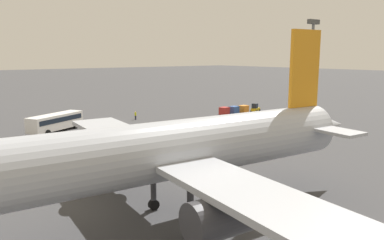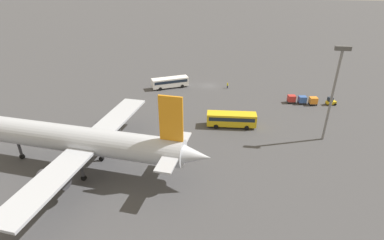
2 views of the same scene
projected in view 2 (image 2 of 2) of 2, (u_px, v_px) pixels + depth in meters
name	position (u px, v px, depth m)	size (l,w,h in m)	color
ground_plane	(209.00, 86.00, 91.08)	(600.00, 600.00, 0.00)	#424244
airplane	(81.00, 140.00, 50.63)	(45.17, 38.86, 15.56)	#B2B7C1
shuttle_bus_near	(170.00, 82.00, 88.81)	(10.91, 7.60, 3.03)	white
shuttle_bus_far	(231.00, 119.00, 66.77)	(11.08, 3.81, 3.22)	gold
baggage_tug	(331.00, 101.00, 77.90)	(2.69, 2.27, 2.10)	gold
worker_person	(228.00, 85.00, 88.82)	(0.38, 0.38, 1.74)	#1E1E2D
cargo_cart_orange	(313.00, 101.00, 77.78)	(2.23, 1.97, 2.06)	#38383D
cargo_cart_blue	(302.00, 99.00, 78.43)	(2.23, 1.97, 2.06)	#38383D
cargo_cart_red	(292.00, 99.00, 78.98)	(2.23, 1.97, 2.06)	#38383D
light_pole	(334.00, 86.00, 57.25)	(2.80, 0.70, 19.39)	slate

